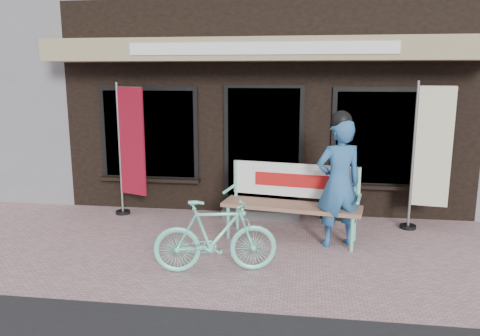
# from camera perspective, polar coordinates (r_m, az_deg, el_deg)

# --- Properties ---
(ground) EXTENTS (70.00, 70.00, 0.00)m
(ground) POSITION_cam_1_polar(r_m,az_deg,el_deg) (6.33, 1.09, -10.67)
(ground) COLOR #B2888D
(ground) RESTS_ON ground
(storefront) EXTENTS (7.00, 6.77, 6.00)m
(storefront) POSITION_cam_1_polar(r_m,az_deg,el_deg) (10.83, 4.45, 14.62)
(storefront) COLOR black
(storefront) RESTS_ON ground
(bench) EXTENTS (2.06, 0.83, 1.08)m
(bench) POSITION_cam_1_polar(r_m,az_deg,el_deg) (6.89, 6.45, -3.33)
(bench) COLOR #74E4C5
(bench) RESTS_ON ground
(person) EXTENTS (0.76, 0.62, 1.90)m
(person) POSITION_cam_1_polar(r_m,az_deg,el_deg) (6.59, 11.95, -1.53)
(person) COLOR #2A5D93
(person) RESTS_ON ground
(bicycle) EXTENTS (1.56, 0.73, 0.91)m
(bicycle) POSITION_cam_1_polar(r_m,az_deg,el_deg) (5.72, -3.03, -8.31)
(bicycle) COLOR #74E4C5
(bicycle) RESTS_ON ground
(nobori_red) EXTENTS (0.66, 0.35, 2.25)m
(nobori_red) POSITION_cam_1_polar(r_m,az_deg,el_deg) (7.99, -13.26, 2.32)
(nobori_red) COLOR gray
(nobori_red) RESTS_ON ground
(nobori_cream) EXTENTS (0.68, 0.28, 2.28)m
(nobori_cream) POSITION_cam_1_polar(r_m,az_deg,el_deg) (7.60, 22.09, 1.47)
(nobori_cream) COLOR gray
(nobori_cream) RESTS_ON ground
(menu_stand) EXTENTS (0.47, 0.20, 0.92)m
(menu_stand) POSITION_cam_1_polar(r_m,az_deg,el_deg) (7.84, 11.48, -2.93)
(menu_stand) COLOR black
(menu_stand) RESTS_ON ground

